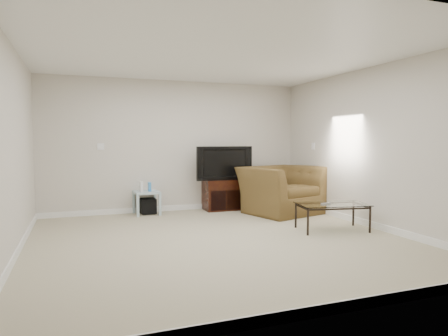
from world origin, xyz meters
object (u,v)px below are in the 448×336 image
object	(u,v)px
tv_stand	(222,194)
television	(223,163)
coffee_table	(332,217)
side_table	(147,203)
subwoofer	(148,206)
recliner	(282,182)

from	to	relation	value
tv_stand	television	size ratio (longest dim) A/B	0.68
coffee_table	tv_stand	bearing A→B (deg)	112.42
tv_stand	side_table	xyz separation A→B (m)	(-1.48, 0.00, -0.09)
tv_stand	television	bearing A→B (deg)	-90.00
side_table	subwoofer	distance (m)	0.07
side_table	coffee_table	xyz separation A→B (m)	(2.42, -2.28, -0.01)
subwoofer	coffee_table	distance (m)	3.32
tv_stand	side_table	world-z (taller)	tv_stand
subwoofer	recliner	world-z (taller)	recliner
side_table	recliner	xyz separation A→B (m)	(2.40, -0.74, 0.38)
recliner	coffee_table	world-z (taller)	recliner
side_table	coffee_table	world-z (taller)	side_table
tv_stand	side_table	distance (m)	1.48
tv_stand	side_table	bearing A→B (deg)	-179.48
television	side_table	distance (m)	1.64
recliner	subwoofer	bearing A→B (deg)	145.96
tv_stand	coffee_table	distance (m)	2.47
subwoofer	recliner	xyz separation A→B (m)	(2.37, -0.76, 0.44)
tv_stand	television	world-z (taller)	television
side_table	subwoofer	bearing A→B (deg)	36.35
television	subwoofer	distance (m)	1.65
side_table	recliner	world-z (taller)	recliner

